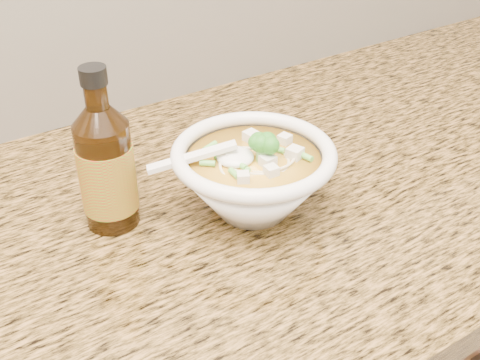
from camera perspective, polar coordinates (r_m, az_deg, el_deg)
soup_bowl at (r=0.75m, az=1.28°, el=0.16°), size 0.23×0.20×0.11m
hot_sauce_bottle at (r=0.73m, az=-12.55°, el=1.09°), size 0.07×0.07×0.21m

